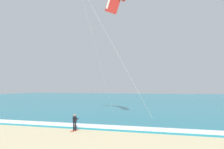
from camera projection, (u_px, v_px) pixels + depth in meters
name	position (u px, v px, depth m)	size (l,w,h in m)	color
sea	(157.00, 99.00, 77.30)	(200.00, 120.00, 0.20)	teal
surf_foam	(134.00, 128.00, 20.47)	(200.00, 1.91, 0.04)	white
surfboard	(75.00, 130.00, 20.27)	(0.60, 1.44, 0.09)	#E04C38
kitesurfer	(75.00, 121.00, 20.35)	(0.56, 0.56, 1.69)	black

